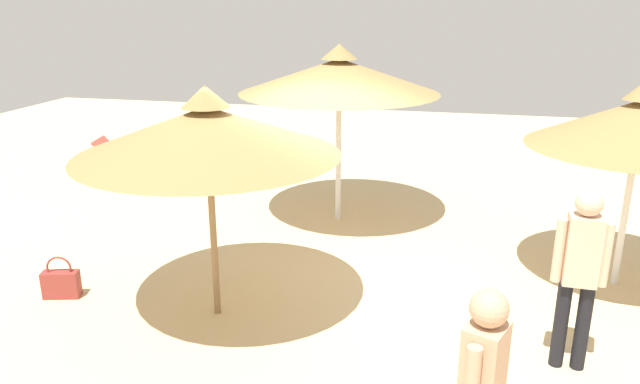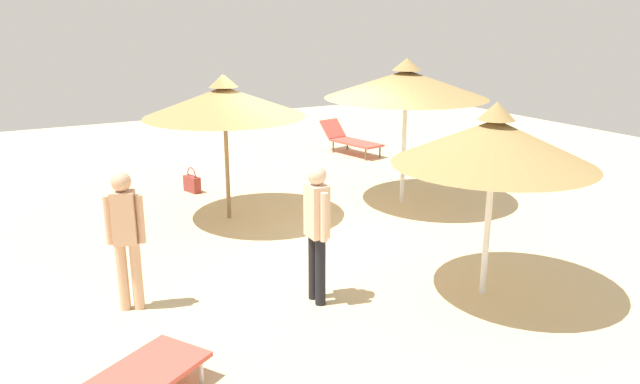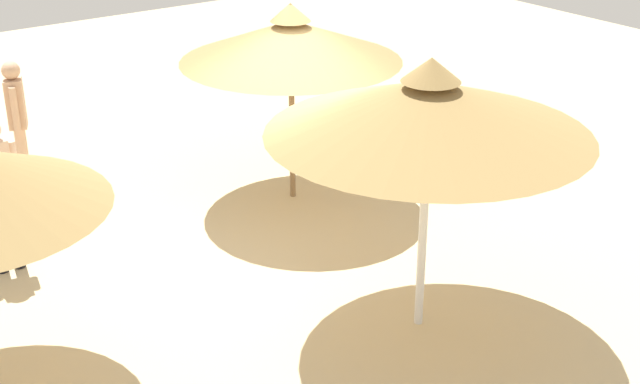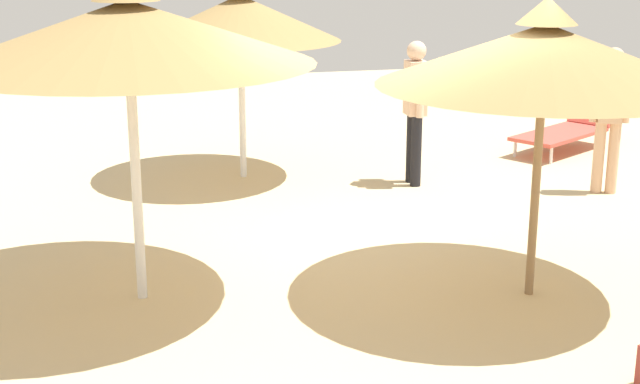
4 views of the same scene
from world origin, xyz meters
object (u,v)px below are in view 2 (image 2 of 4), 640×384
object	(u,v)px
parasol_umbrella_far_right	(406,84)
person_standing_back	(317,225)
parasol_umbrella_near_right	(494,142)
handbag	(192,183)
lounge_chair_near_left	(350,139)
parasol_umbrella_front	(224,101)
person_standing_edge	(126,233)

from	to	relation	value
parasol_umbrella_far_right	person_standing_back	world-z (taller)	parasol_umbrella_far_right
parasol_umbrella_near_right	handbag	size ratio (longest dim) A/B	4.81
lounge_chair_near_left	parasol_umbrella_near_right	bearing A→B (deg)	70.11
lounge_chair_near_left	handbag	size ratio (longest dim) A/B	3.72
parasol_umbrella_front	parasol_umbrella_far_right	bearing A→B (deg)	167.60
parasol_umbrella_near_right	person_standing_back	world-z (taller)	parasol_umbrella_near_right
parasol_umbrella_near_right	parasol_umbrella_front	world-z (taller)	parasol_umbrella_front
parasol_umbrella_front	person_standing_back	world-z (taller)	parasol_umbrella_front
parasol_umbrella_far_right	person_standing_edge	bearing A→B (deg)	19.83
parasol_umbrella_front	lounge_chair_near_left	xyz separation A→B (m)	(-4.61, -3.41, -1.68)
lounge_chair_near_left	person_standing_back	size ratio (longest dim) A/B	1.09
person_standing_edge	handbag	distance (m)	5.19
parasol_umbrella_far_right	lounge_chair_near_left	distance (m)	4.73
parasol_umbrella_near_right	parasol_umbrella_far_right	distance (m)	4.05
parasol_umbrella_near_right	handbag	distance (m)	6.88
parasol_umbrella_near_right	handbag	bearing A→B (deg)	-74.05
person_standing_back	lounge_chair_near_left	bearing A→B (deg)	-124.45
parasol_umbrella_near_right	parasol_umbrella_far_right	world-z (taller)	parasol_umbrella_far_right
parasol_umbrella_front	person_standing_back	distance (m)	3.78
person_standing_edge	parasol_umbrella_far_right	bearing A→B (deg)	-160.17
parasol_umbrella_front	handbag	xyz separation A→B (m)	(0.06, -1.91, -1.88)
parasol_umbrella_far_right	person_standing_back	bearing A→B (deg)	40.08
parasol_umbrella_near_right	parasol_umbrella_front	bearing A→B (deg)	-68.50
parasol_umbrella_far_right	parasol_umbrella_front	size ratio (longest dim) A/B	1.10
parasol_umbrella_near_right	lounge_chair_near_left	bearing A→B (deg)	-109.89
parasol_umbrella_front	person_standing_back	size ratio (longest dim) A/B	1.56
parasol_umbrella_far_right	handbag	world-z (taller)	parasol_umbrella_far_right
lounge_chair_near_left	parasol_umbrella_far_right	bearing A→B (deg)	71.69
parasol_umbrella_front	handbag	world-z (taller)	parasol_umbrella_front
parasol_umbrella_near_right	lounge_chair_near_left	xyz separation A→B (m)	(-2.85, -7.88, -1.61)
person_standing_back	handbag	distance (m)	5.61
handbag	parasol_umbrella_front	bearing A→B (deg)	91.93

